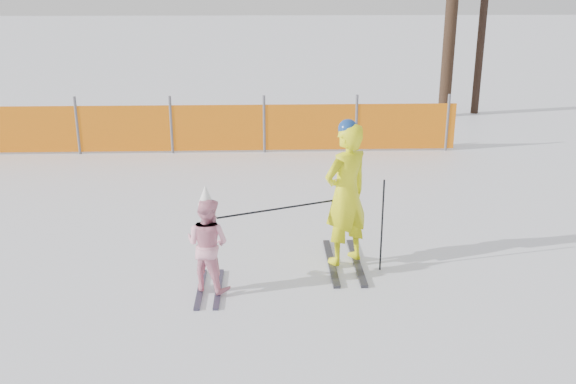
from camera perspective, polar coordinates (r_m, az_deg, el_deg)
The scene contains 5 objects.
ground at distance 8.20m, azimuth 0.13°, elevation -7.76°, with size 120.00×120.00×0.00m, color white.
adult at distance 8.29m, azimuth 5.17°, elevation -0.18°, with size 0.82×1.45×1.97m.
child at distance 7.73m, azimuth -7.16°, elevation -4.56°, with size 0.70×1.04×1.35m.
ski_poles at distance 8.05m, azimuth 3.28°, elevation -2.16°, with size 2.08×0.63×1.23m.
safety_fence at distance 14.25m, azimuth -14.01°, elevation 5.51°, with size 14.20×0.06×1.25m.
Camera 1 is at (-0.29, -7.35, 3.63)m, focal length 40.00 mm.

